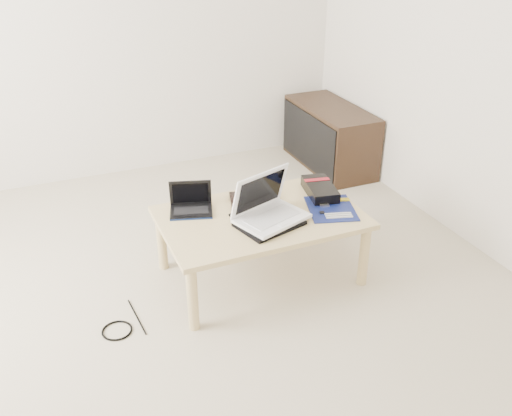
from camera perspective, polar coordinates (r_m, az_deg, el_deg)
name	(u,v)px	position (r m, az deg, el deg)	size (l,w,h in m)	color
ground	(167,322)	(3.06, -8.94, -11.17)	(4.00, 4.00, 0.00)	beige
coffee_table	(261,223)	(3.17, 0.47, -1.49)	(1.10, 0.70, 0.40)	tan
media_cabinet	(329,137)	(4.71, 7.32, 7.08)	(0.41, 0.90, 0.50)	#352415
book	(254,201)	(3.27, -0.22, 0.69)	(0.32, 0.29, 0.03)	black
netbook	(191,205)	(3.20, -6.52, 0.28)	(0.27, 0.23, 0.17)	black
tablet	(255,217)	(3.12, -0.05, -0.89)	(0.26, 0.20, 0.01)	black
remote	(278,209)	(3.20, 2.23, -0.09)	(0.06, 0.23, 0.02)	#ADADB2
neoprene_sleeve	(269,224)	(3.05, 1.35, -1.57)	(0.33, 0.24, 0.02)	black
white_laptop	(268,209)	(3.06, 1.19, -0.09)	(0.43, 0.37, 0.26)	white
motherboard	(331,208)	(3.24, 7.54, -0.04)	(0.34, 0.38, 0.01)	#0B134B
gpu_box	(320,189)	(3.39, 6.40, 1.87)	(0.21, 0.33, 0.07)	black
cable_coil	(240,221)	(3.09, -1.60, -1.28)	(0.10, 0.10, 0.01)	black
floor_cable_coil	(117,331)	(3.04, -13.73, -11.82)	(0.16, 0.16, 0.01)	black
floor_cable_trail	(137,317)	(3.11, -11.83, -10.59)	(0.01, 0.01, 0.32)	black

